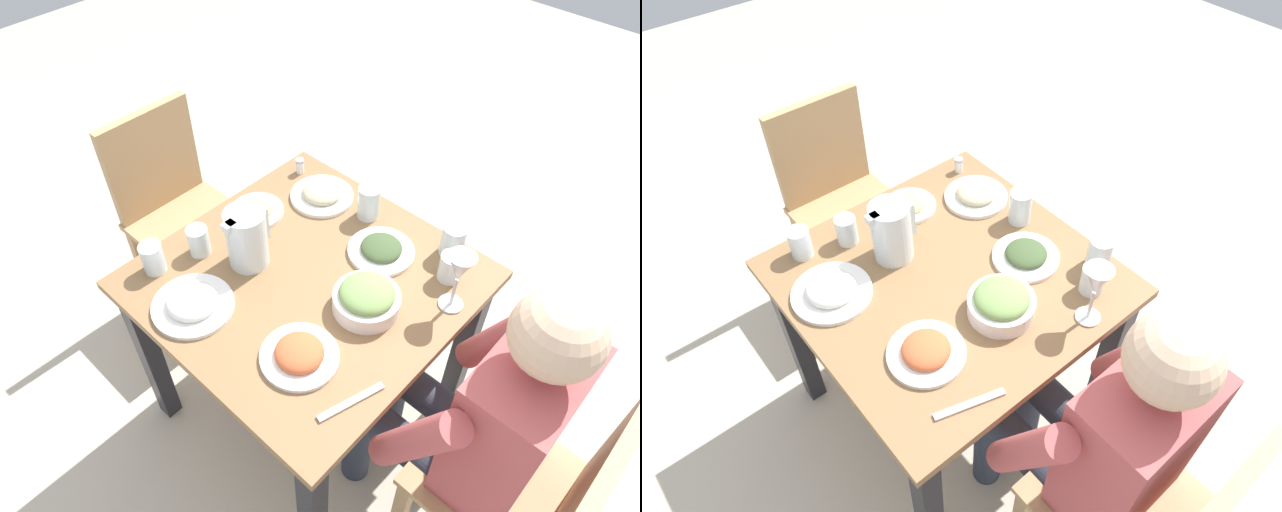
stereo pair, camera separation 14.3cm
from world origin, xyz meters
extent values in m
plane|color=#B7AD99|center=(0.00, 0.00, 0.00)|extent=(8.00, 8.00, 0.00)
cube|color=olive|center=(0.00, 0.00, 0.73)|extent=(0.86, 0.86, 0.03)
cube|color=#232328|center=(-0.38, -0.38, 0.36)|extent=(0.06, 0.06, 0.72)
cube|color=#232328|center=(0.38, -0.38, 0.36)|extent=(0.06, 0.06, 0.72)
cube|color=#232328|center=(-0.38, 0.38, 0.36)|extent=(0.06, 0.06, 0.72)
cube|color=#232328|center=(0.38, 0.38, 0.36)|extent=(0.06, 0.06, 0.72)
cube|color=tan|center=(0.18, -0.53, 0.22)|extent=(0.04, 0.04, 0.44)
cube|color=tan|center=(0.01, -0.70, 0.45)|extent=(0.40, 0.40, 0.03)
cube|color=tan|center=(0.24, 0.87, 0.22)|extent=(0.04, 0.04, 0.44)
cube|color=tan|center=(-0.10, 0.87, 0.22)|extent=(0.04, 0.04, 0.44)
cube|color=tan|center=(0.24, 0.53, 0.22)|extent=(0.04, 0.04, 0.44)
cube|color=tan|center=(-0.10, 0.53, 0.22)|extent=(0.04, 0.04, 0.44)
cube|color=tan|center=(0.07, 0.70, 0.45)|extent=(0.40, 0.40, 0.03)
cube|color=tan|center=(0.07, 0.88, 0.67)|extent=(0.38, 0.04, 0.42)
cube|color=#B24C4C|center=(0.01, -0.67, 0.71)|extent=(0.32, 0.20, 0.50)
sphere|color=#DBB28E|center=(0.01, -0.67, 1.08)|extent=(0.19, 0.19, 0.19)
cylinder|color=#2D3342|center=(-0.07, -0.48, 0.43)|extent=(0.11, 0.38, 0.11)
cylinder|color=#2D3342|center=(-0.07, -0.29, 0.23)|extent=(0.10, 0.10, 0.46)
cylinder|color=#B24C4C|center=(-0.19, -0.53, 0.74)|extent=(0.08, 0.23, 0.37)
cylinder|color=#2D3342|center=(0.10, -0.48, 0.43)|extent=(0.11, 0.38, 0.11)
cylinder|color=#2D3342|center=(0.10, -0.29, 0.23)|extent=(0.10, 0.10, 0.46)
cylinder|color=#B24C4C|center=(0.21, -0.53, 0.74)|extent=(0.08, 0.23, 0.37)
cylinder|color=silver|center=(-0.07, 0.17, 0.84)|extent=(0.12, 0.12, 0.19)
cube|color=silver|center=(0.00, 0.17, 0.85)|extent=(0.02, 0.02, 0.11)
cube|color=silver|center=(-0.12, 0.17, 0.92)|extent=(0.04, 0.03, 0.02)
cylinder|color=white|center=(0.03, -0.20, 0.77)|extent=(0.19, 0.19, 0.05)
ellipsoid|color=#759951|center=(0.03, -0.20, 0.81)|extent=(0.15, 0.15, 0.06)
cylinder|color=white|center=(0.22, -0.10, 0.75)|extent=(0.20, 0.20, 0.01)
ellipsoid|color=#3D512D|center=(0.22, -0.10, 0.77)|extent=(0.13, 0.13, 0.04)
cylinder|color=white|center=(-0.21, -0.18, 0.75)|extent=(0.21, 0.21, 0.01)
ellipsoid|color=#CC5B33|center=(-0.21, -0.18, 0.77)|extent=(0.13, 0.13, 0.05)
cylinder|color=white|center=(0.09, 0.31, 0.75)|extent=(0.17, 0.17, 0.01)
ellipsoid|color=#E0C670|center=(0.09, 0.31, 0.77)|extent=(0.11, 0.11, 0.04)
cylinder|color=white|center=(0.29, 0.21, 0.75)|extent=(0.21, 0.21, 0.01)
ellipsoid|color=#B7AD89|center=(0.29, 0.21, 0.77)|extent=(0.13, 0.13, 0.05)
cylinder|color=white|center=(-0.30, 0.15, 0.75)|extent=(0.23, 0.23, 0.01)
ellipsoid|color=white|center=(-0.30, 0.15, 0.77)|extent=(0.14, 0.14, 0.06)
cylinder|color=silver|center=(0.37, -0.25, 0.80)|extent=(0.07, 0.07, 0.10)
cylinder|color=silver|center=(0.28, -0.30, 0.79)|extent=(0.07, 0.07, 0.09)
cylinder|color=silver|center=(-0.15, 0.31, 0.79)|extent=(0.06, 0.06, 0.09)
cylinder|color=silver|center=(-0.28, 0.34, 0.79)|extent=(0.07, 0.07, 0.10)
cylinder|color=silver|center=(0.33, 0.04, 0.80)|extent=(0.07, 0.07, 0.11)
cylinder|color=silver|center=(0.20, -0.37, 0.75)|extent=(0.07, 0.07, 0.01)
cylinder|color=silver|center=(0.20, -0.37, 0.80)|extent=(0.01, 0.01, 0.10)
cone|color=silver|center=(0.20, -0.37, 0.90)|extent=(0.08, 0.08, 0.09)
cylinder|color=white|center=(0.34, 0.36, 0.77)|extent=(0.03, 0.03, 0.04)
cylinder|color=#B2B2B7|center=(0.34, 0.36, 0.79)|extent=(0.03, 0.03, 0.01)
cube|color=silver|center=(0.09, 0.30, 0.75)|extent=(0.17, 0.03, 0.01)
cube|color=silver|center=(-0.22, -0.36, 0.75)|extent=(0.18, 0.07, 0.01)
camera|label=1|loc=(-0.77, -0.77, 1.99)|focal=31.77mm
camera|label=2|loc=(-0.67, -0.87, 1.99)|focal=31.77mm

